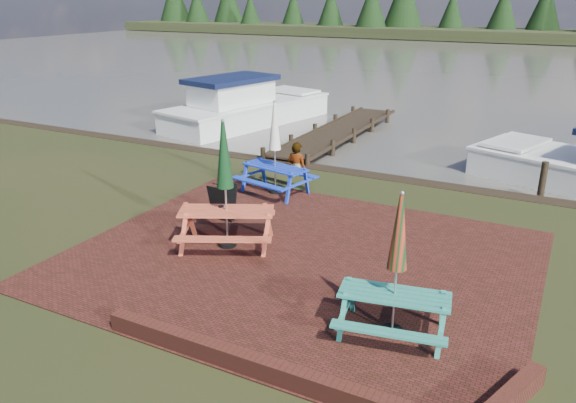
% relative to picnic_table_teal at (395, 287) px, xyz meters
% --- Properties ---
extents(ground, '(120.00, 120.00, 0.00)m').
position_rel_picnic_table_teal_xyz_m(ground, '(-2.48, 0.73, -0.83)').
color(ground, black).
rests_on(ground, ground).
extents(paving, '(9.00, 7.50, 0.02)m').
position_rel_picnic_table_teal_xyz_m(paving, '(-2.48, 1.73, -0.82)').
color(paving, '#331710').
rests_on(paving, ground).
extents(brick_wall, '(6.21, 1.79, 0.30)m').
position_rel_picnic_table_teal_xyz_m(brick_wall, '(-0.33, -1.68, -0.68)').
color(brick_wall, '#4C1E16').
rests_on(brick_wall, ground).
extents(water, '(120.00, 60.00, 0.02)m').
position_rel_picnic_table_teal_xyz_m(water, '(-2.48, 37.73, -0.83)').
color(water, '#4B4840').
rests_on(water, ground).
extents(far_treeline, '(120.00, 10.00, 8.10)m').
position_rel_picnic_table_teal_xyz_m(far_treeline, '(-2.48, 66.73, 2.46)').
color(far_treeline, black).
rests_on(far_treeline, ground).
extents(picnic_table_teal, '(1.94, 1.79, 2.35)m').
position_rel_picnic_table_teal_xyz_m(picnic_table_teal, '(0.00, 0.00, 0.00)').
color(picnic_table_teal, '#288371').
rests_on(picnic_table_teal, ground).
extents(picnic_table_red, '(2.51, 2.41, 2.71)m').
position_rel_picnic_table_teal_xyz_m(picnic_table_red, '(-4.11, 1.57, 0.12)').
color(picnic_table_red, '#C85033').
rests_on(picnic_table_red, ground).
extents(picnic_table_blue, '(2.08, 1.92, 2.48)m').
position_rel_picnic_table_teal_xyz_m(picnic_table_blue, '(-4.85, 5.03, 0.04)').
color(picnic_table_blue, '#1937BC').
rests_on(picnic_table_blue, ground).
extents(chalkboard, '(0.56, 0.55, 0.89)m').
position_rel_picnic_table_teal_xyz_m(chalkboard, '(-5.00, 2.76, -0.37)').
color(chalkboard, black).
rests_on(chalkboard, ground).
extents(jetty, '(1.76, 9.08, 1.00)m').
position_rel_picnic_table_teal_xyz_m(jetty, '(-5.98, 12.01, -0.71)').
color(jetty, black).
rests_on(jetty, ground).
extents(boat_jetty, '(4.43, 8.28, 2.28)m').
position_rel_picnic_table_teal_xyz_m(boat_jetty, '(-10.49, 12.69, -0.35)').
color(boat_jetty, silver).
rests_on(boat_jetty, ground).
extents(person, '(0.65, 0.44, 1.74)m').
position_rel_picnic_table_teal_xyz_m(person, '(-5.25, 7.13, 0.04)').
color(person, gray).
rests_on(person, ground).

